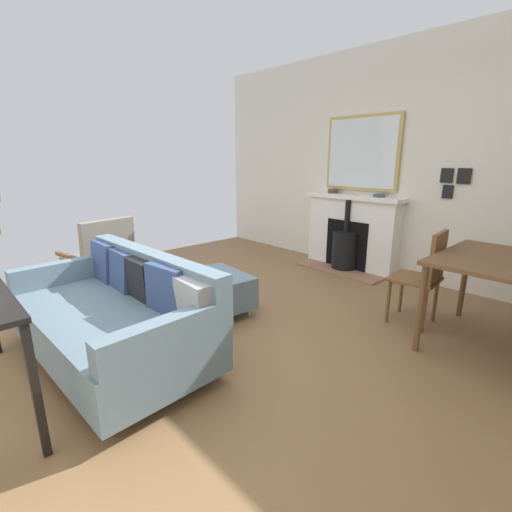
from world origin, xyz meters
TOP-DOWN VIEW (x-y plane):
  - ground_plane at (0.00, 0.00)m, footprint 5.68×5.56m
  - wall_left at (-2.84, 0.00)m, footprint 0.12×5.56m
  - fireplace at (-2.62, -0.15)m, footprint 0.59×1.38m
  - mirror_over_mantel at (-2.75, -0.15)m, footprint 0.04×1.06m
  - mantel_bowl_near at (-2.66, -0.50)m, footprint 0.14×0.14m
  - mantel_bowl_far at (-2.66, 0.20)m, footprint 0.15×0.15m
  - sofa at (0.69, -0.07)m, footprint 1.00×1.84m
  - ottoman at (-0.29, -0.21)m, footprint 0.73×0.74m
  - armchair_accent at (0.26, -1.49)m, footprint 0.76×0.68m
  - dining_table at (-1.56, 1.87)m, footprint 1.07×0.86m
  - dining_chair_near_fireplace at (-1.57, 1.31)m, footprint 0.43×0.43m
  - photo_gallery_row at (-2.77, 1.03)m, footprint 0.02×0.31m

SIDE VIEW (x-z plane):
  - ground_plane at x=0.00m, z-range -0.01..0.00m
  - ottoman at x=-0.29m, z-range 0.04..0.44m
  - sofa at x=0.69m, z-range -0.05..0.74m
  - fireplace at x=-2.62m, z-range -0.05..0.97m
  - armchair_accent at x=0.26m, z-range 0.05..0.93m
  - dining_chair_near_fireplace at x=-1.57m, z-range 0.07..0.97m
  - dining_table at x=-1.56m, z-range 0.28..1.04m
  - mantel_bowl_far at x=-2.66m, z-range 1.02..1.06m
  - mantel_bowl_near at x=-2.66m, z-range 1.02..1.07m
  - photo_gallery_row at x=-2.77m, z-range 1.09..1.43m
  - wall_left at x=-2.84m, z-range 0.00..2.87m
  - mirror_over_mantel at x=-2.75m, z-range 1.08..2.04m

